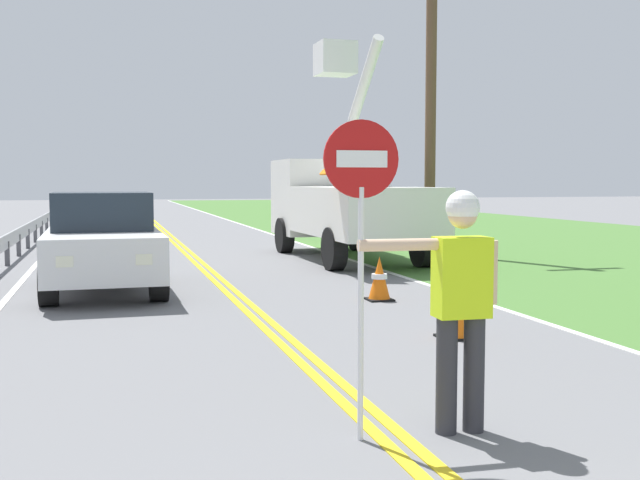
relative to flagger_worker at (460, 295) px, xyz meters
The scene contains 13 objects.
grass_verge_right 19.44m from the flagger_worker, 55.22° to the left, with size 16.00×110.00×0.01m, color #477533.
centerline_yellow_left 15.99m from the flagger_worker, 92.22° to the left, with size 0.11×110.00×0.01m, color yellow.
centerline_yellow_right 15.98m from the flagger_worker, 91.58° to the left, with size 0.11×110.00×0.01m, color yellow.
edge_line_right 16.27m from the flagger_worker, 79.10° to the left, with size 0.12×110.00×0.01m, color silver.
edge_line_left 16.50m from the flagger_worker, 104.52° to the left, with size 0.12×110.00×0.01m, color silver.
flagger_worker is the anchor object (origin of this frame).
stop_sign_paddle 1.02m from the flagger_worker, behind, with size 0.56×0.04×2.33m.
utility_bucket_truck 13.26m from the flagger_worker, 76.74° to the left, with size 2.67×6.86×5.35m.
oncoming_sedan_nearest 8.75m from the flagger_worker, 107.45° to the left, with size 1.98×4.14×1.70m.
utility_pole_near 14.89m from the flagger_worker, 67.35° to the left, with size 1.80×0.28×8.99m.
traffic_cone_lead 3.59m from the flagger_worker, 64.96° to the left, with size 0.40×0.40×0.70m.
traffic_cone_mid 6.46m from the flagger_worker, 75.48° to the left, with size 0.40×0.40×0.70m.
guardrail_left_shoulder 12.91m from the flagger_worker, 111.51° to the left, with size 0.10×32.00×0.71m.
Camera 1 is at (-1.98, -1.12, 1.89)m, focal length 43.04 mm.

